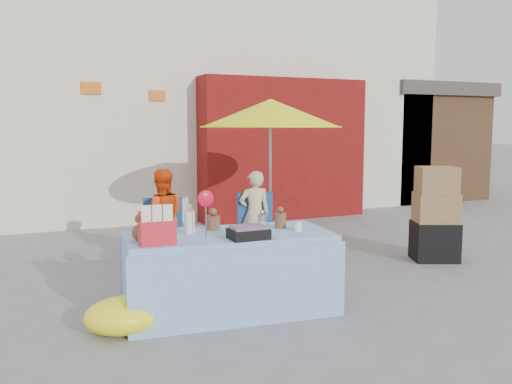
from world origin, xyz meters
name	(u,v)px	position (x,y,z in m)	size (l,w,h in m)	color
ground	(275,295)	(0.00, 0.00, 0.00)	(80.00, 80.00, 0.00)	slate
backdrop	(151,65)	(0.52, 7.52, 3.10)	(14.00, 8.00, 7.80)	silver
market_table	(228,271)	(-0.61, -0.26, 0.38)	(2.02, 1.10, 1.17)	#91B4E8
chair_left	(165,248)	(-0.77, 1.47, 0.26)	(0.54, 0.54, 0.85)	navy
chair_right	(259,239)	(0.48, 1.47, 0.26)	(0.54, 0.54, 0.85)	navy
vendor_orange	(162,218)	(-0.77, 1.61, 0.61)	(0.59, 0.46, 1.21)	#F6430C
vendor_beige	(255,214)	(0.48, 1.61, 0.57)	(0.42, 0.27, 1.15)	beige
umbrella	(271,114)	(0.78, 1.76, 1.89)	(1.90, 1.90, 2.09)	gray
box_stack	(435,217)	(2.52, 0.48, 0.56)	(0.68, 0.63, 1.22)	black
tarp_bundle	(125,315)	(-1.60, -0.41, 0.15)	(0.68, 0.54, 0.31)	#FFF41A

